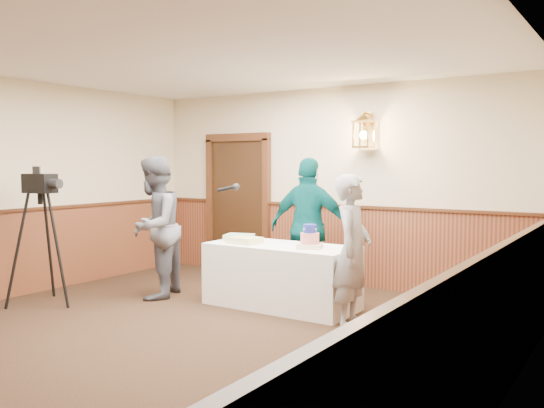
{
  "coord_description": "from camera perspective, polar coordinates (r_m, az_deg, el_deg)",
  "views": [
    {
      "loc": [
        3.82,
        -3.86,
        1.71
      ],
      "look_at": [
        0.18,
        1.7,
        1.25
      ],
      "focal_mm": 38.0,
      "sensor_mm": 36.0,
      "label": 1
    }
  ],
  "objects": [
    {
      "name": "tiered_cake",
      "position": [
        6.59,
        3.77,
        -3.47
      ],
      "size": [
        0.34,
        0.34,
        0.28
      ],
      "rotation": [
        0.0,
        0.0,
        0.34
      ],
      "color": "beige",
      "rests_on": "display_table"
    },
    {
      "name": "display_table",
      "position": [
        6.94,
        0.91,
        -7.13
      ],
      "size": [
        1.8,
        0.8,
        0.75
      ],
      "primitive_type": "cube",
      "color": "white",
      "rests_on": "ground"
    },
    {
      "name": "sheet_cake_yellow",
      "position": [
        7.0,
        -2.74,
        -3.6
      ],
      "size": [
        0.41,
        0.33,
        0.08
      ],
      "primitive_type": "cube",
      "rotation": [
        0.0,
        0.0,
        -0.12
      ],
      "color": "#DED284",
      "rests_on": "display_table"
    },
    {
      "name": "baker",
      "position": [
        6.1,
        7.99,
        -4.62
      ],
      "size": [
        0.48,
        0.64,
        1.61
      ],
      "primitive_type": "imported",
      "rotation": [
        0.0,
        0.0,
        1.74
      ],
      "color": "gray",
      "rests_on": "ground"
    },
    {
      "name": "interviewer",
      "position": [
        7.49,
        -11.56,
        -2.25
      ],
      "size": [
        1.62,
        1.07,
        1.82
      ],
      "rotation": [
        0.0,
        0.0,
        -1.2
      ],
      "color": "#54555E",
      "rests_on": "ground"
    },
    {
      "name": "sheet_cake_green",
      "position": [
        7.27,
        -3.28,
        -3.31
      ],
      "size": [
        0.4,
        0.35,
        0.08
      ],
      "primitive_type": "cube",
      "rotation": [
        0.0,
        0.0,
        0.29
      ],
      "color": "#97D294",
      "rests_on": "display_table"
    },
    {
      "name": "room_shell",
      "position": [
        5.8,
        -8.75,
        2.04
      ],
      "size": [
        6.02,
        7.02,
        2.81
      ],
      "color": "beige",
      "rests_on": "ground"
    },
    {
      "name": "ground",
      "position": [
        5.69,
        -11.31,
        -13.6
      ],
      "size": [
        7.0,
        7.0,
        0.0
      ],
      "primitive_type": "plane",
      "color": "black",
      "rests_on": "ground"
    },
    {
      "name": "assistant_p",
      "position": [
        7.45,
        3.72,
        -2.3
      ],
      "size": [
        1.11,
        0.61,
        1.8
      ],
      "primitive_type": "imported",
      "rotation": [
        0.0,
        0.0,
        3.31
      ],
      "color": "#064A4D",
      "rests_on": "ground"
    },
    {
      "name": "tv_camera_rig",
      "position": [
        7.54,
        -21.87,
        -3.9
      ],
      "size": [
        0.63,
        0.58,
        1.6
      ],
      "rotation": [
        0.0,
        0.0,
        0.11
      ],
      "color": "black",
      "rests_on": "ground"
    }
  ]
}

